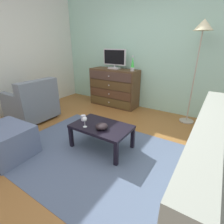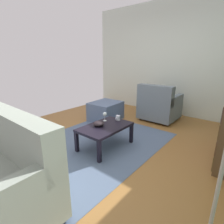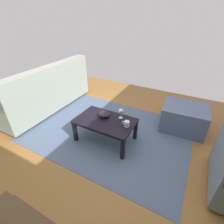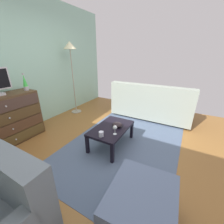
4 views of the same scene
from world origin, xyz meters
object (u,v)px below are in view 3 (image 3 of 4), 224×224
at_px(wine_glass, 121,111).
at_px(mug, 127,124).
at_px(ottoman, 184,117).
at_px(bowl_decorative, 104,114).
at_px(coffee_table, 105,123).
at_px(couch_large, 44,92).

distance_m(wine_glass, mug, 0.24).
relative_size(wine_glass, ottoman, 0.22).
distance_m(bowl_decorative, ottoman, 1.37).
bearing_deg(coffee_table, couch_large, -10.44).
distance_m(wine_glass, couch_large, 1.79).
height_order(wine_glass, couch_large, couch_large).
xyz_separation_m(wine_glass, mug, (-0.17, 0.15, -0.07)).
height_order(coffee_table, mug, mug).
bearing_deg(coffee_table, bowl_decorative, -50.91).
xyz_separation_m(coffee_table, ottoman, (-1.02, -0.89, -0.11)).
bearing_deg(ottoman, mug, 52.45).
bearing_deg(couch_large, wine_glass, 175.75).
xyz_separation_m(couch_large, ottoman, (-2.63, -0.60, -0.14)).
relative_size(bowl_decorative, ottoman, 0.25).
relative_size(coffee_table, ottoman, 1.24).
relative_size(bowl_decorative, couch_large, 0.09).
distance_m(mug, couch_large, 1.97).
xyz_separation_m(wine_glass, ottoman, (-0.84, -0.73, -0.27)).
distance_m(bowl_decorative, couch_large, 1.56).
xyz_separation_m(coffee_table, bowl_decorative, (0.07, -0.08, 0.09)).
distance_m(couch_large, ottoman, 2.70).
bearing_deg(mug, couch_large, -8.34).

